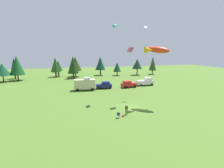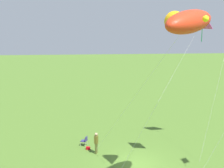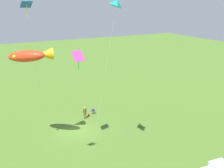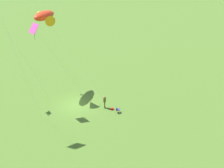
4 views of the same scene
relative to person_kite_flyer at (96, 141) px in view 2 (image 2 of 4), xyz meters
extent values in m
plane|color=#486C25|center=(2.20, 2.97, -1.02)|extent=(160.00, 160.00, 0.00)
cylinder|color=#4E5225|center=(0.10, -0.03, -0.60)|extent=(0.14, 0.14, 0.85)
cylinder|color=#4E5225|center=(-0.10, 0.04, -0.60)|extent=(0.14, 0.14, 0.85)
cylinder|color=#534D1A|center=(0.00, 0.00, 0.14)|extent=(0.43, 0.43, 0.62)
sphere|color=tan|center=(0.00, 0.00, 0.60)|extent=(0.24, 0.24, 0.24)
cylinder|color=#534D1A|center=(0.17, -0.12, 0.17)|extent=(0.15, 0.13, 0.55)
cylinder|color=#534D1A|center=(-0.21, 0.02, 0.17)|extent=(0.16, 0.13, 0.56)
cube|color=navy|center=(-1.70, -0.99, -0.60)|extent=(0.64, 0.64, 0.04)
cube|color=navy|center=(-1.61, -0.80, -0.40)|extent=(0.45, 0.24, 0.40)
cylinder|color=#A5A8AD|center=(-1.60, -1.27, -0.81)|extent=(0.03, 0.03, 0.42)
cylinder|color=#A5A8AD|center=(-1.98, -1.09, -0.81)|extent=(0.03, 0.03, 0.42)
cylinder|color=#A5A8AD|center=(-1.42, -0.89, -0.81)|extent=(0.03, 0.03, 0.42)
cylinder|color=#A5A8AD|center=(-1.80, -0.71, -0.81)|extent=(0.03, 0.03, 0.42)
cube|color=#B50910|center=(-0.84, -0.65, -0.91)|extent=(0.28, 0.36, 0.22)
ellipsoid|color=red|center=(7.84, 4.55, 9.42)|extent=(4.06, 4.07, 1.62)
cone|color=#EEA914|center=(5.93, 4.55, 9.42)|extent=(1.49, 1.25, 1.25)
sphere|color=yellow|center=(9.01, 4.93, 9.56)|extent=(0.31, 0.31, 0.31)
cylinder|color=silver|center=(3.86, 2.19, 4.20)|extent=(7.98, 4.73, 10.44)
cylinder|color=#4C3823|center=(-0.13, -0.17, -1.02)|extent=(0.04, 0.04, 0.01)
cylinder|color=silver|center=(1.66, 9.35, 6.61)|extent=(1.15, 3.21, 15.25)
cylinder|color=#4C3823|center=(2.23, 7.76, -1.02)|extent=(0.04, 0.04, 0.01)
cube|color=#CE3F9A|center=(3.25, 7.00, 9.44)|extent=(1.38, 1.06, 0.99)
cylinder|color=#10AD52|center=(3.25, 7.00, 8.71)|extent=(0.04, 0.04, 1.22)
cylinder|color=silver|center=(3.83, 4.06, 4.21)|extent=(1.17, 5.90, 10.46)
camera|label=1|loc=(-9.45, -25.46, 9.32)|focal=28.00mm
camera|label=2|loc=(23.60, -0.79, 9.42)|focal=50.00mm
camera|label=3|loc=(12.24, 31.33, 14.63)|focal=42.00mm
camera|label=4|loc=(-30.31, 13.96, 20.21)|focal=50.00mm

